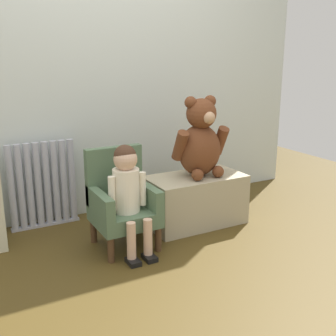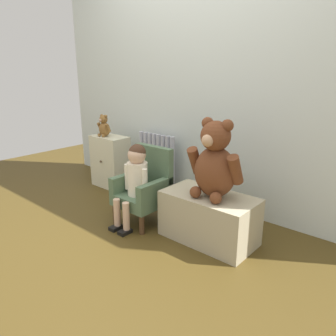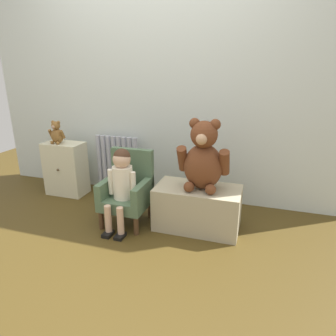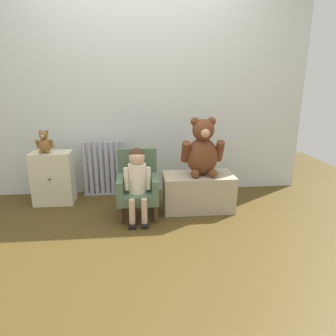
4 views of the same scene
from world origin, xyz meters
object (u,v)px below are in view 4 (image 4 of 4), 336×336
object	(u,v)px
child_armchair	(138,185)
low_bench	(198,192)
child_figure	(137,174)
small_teddy_bear	(45,143)
radiator	(104,169)
small_dresser	(53,178)
large_teddy_bear	(202,150)

from	to	relation	value
child_armchair	low_bench	distance (m)	0.63
child_figure	small_teddy_bear	bearing A→B (deg)	154.93
radiator	small_teddy_bear	xyz separation A→B (m)	(-0.56, -0.23, 0.36)
small_dresser	large_teddy_bear	world-z (taller)	large_teddy_bear
small_teddy_bear	small_dresser	bearing A→B (deg)	39.19
large_teddy_bear	low_bench	bearing A→B (deg)	-179.54
small_dresser	low_bench	size ratio (longest dim) A/B	0.80
small_dresser	small_teddy_bear	xyz separation A→B (m)	(-0.04, -0.03, 0.39)
radiator	low_bench	distance (m)	1.12
low_bench	small_teddy_bear	xyz separation A→B (m)	(-1.56, 0.27, 0.49)
child_figure	radiator	bearing A→B (deg)	119.92
radiator	low_bench	world-z (taller)	radiator
small_dresser	low_bench	xyz separation A→B (m)	(1.52, -0.30, -0.10)
small_dresser	low_bench	world-z (taller)	small_dresser
low_bench	small_teddy_bear	distance (m)	1.66
large_teddy_bear	small_teddy_bear	world-z (taller)	large_teddy_bear
small_teddy_bear	large_teddy_bear	bearing A→B (deg)	-9.44
radiator	small_teddy_bear	size ratio (longest dim) A/B	2.66
radiator	small_teddy_bear	world-z (taller)	small_teddy_bear
small_dresser	child_figure	world-z (taller)	child_figure
low_bench	small_dresser	bearing A→B (deg)	168.94
low_bench	small_teddy_bear	size ratio (longest dim) A/B	3.00
small_dresser	child_armchair	size ratio (longest dim) A/B	0.88
radiator	small_dresser	bearing A→B (deg)	-159.61
child_armchair	large_teddy_bear	world-z (taller)	large_teddy_bear
child_figure	low_bench	world-z (taller)	child_figure
child_figure	small_teddy_bear	distance (m)	1.07
small_dresser	large_teddy_bear	distance (m)	1.62
child_figure	large_teddy_bear	xyz separation A→B (m)	(0.65, 0.18, 0.18)
child_figure	child_armchair	bearing A→B (deg)	90.00
small_dresser	child_figure	size ratio (longest dim) A/B	0.82
small_dresser	small_teddy_bear	size ratio (longest dim) A/B	2.40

